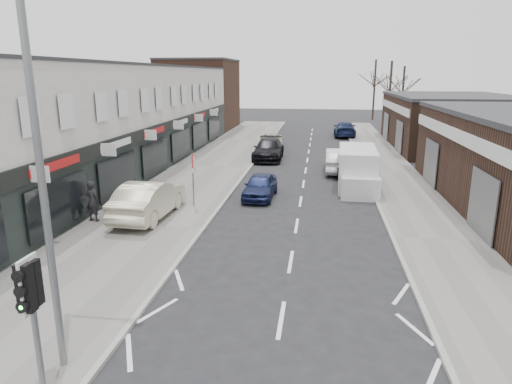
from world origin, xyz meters
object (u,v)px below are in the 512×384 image
(pedestrian, at_px, (92,201))
(warning_sign, at_px, (193,165))
(street_lamp, at_px, (48,169))
(parked_car_right_b, at_px, (353,152))
(parked_car_right_a, at_px, (338,160))
(parked_car_right_c, at_px, (345,129))
(parked_car_left_c, at_px, (271,141))
(white_van, at_px, (357,169))
(traffic_light, at_px, (31,298))
(parked_car_left_a, at_px, (260,186))
(sedan_on_pavement, at_px, (149,199))
(parked_car_left_b, at_px, (269,149))

(pedestrian, bearing_deg, warning_sign, -131.58)
(street_lamp, height_order, parked_car_right_b, street_lamp)
(parked_car_right_a, relative_size, parked_car_right_c, 0.91)
(pedestrian, bearing_deg, parked_car_left_c, -92.99)
(parked_car_left_c, xyz_separation_m, parked_car_right_b, (6.90, -5.18, 0.01))
(white_van, height_order, parked_car_left_c, white_van)
(warning_sign, bearing_deg, traffic_light, -86.90)
(traffic_light, relative_size, street_lamp, 0.39)
(warning_sign, bearing_deg, parked_car_left_a, 39.66)
(traffic_light, height_order, white_van, traffic_light)
(white_van, bearing_deg, warning_sign, -144.24)
(traffic_light, height_order, street_lamp, street_lamp)
(sedan_on_pavement, xyz_separation_m, parked_car_left_a, (4.53, 4.47, -0.31))
(traffic_light, relative_size, parked_car_left_c, 0.67)
(sedan_on_pavement, bearing_deg, parked_car_right_a, -124.86)
(parked_car_left_b, bearing_deg, warning_sign, -99.78)
(sedan_on_pavement, height_order, parked_car_right_a, sedan_on_pavement)
(street_lamp, distance_m, parked_car_right_a, 23.92)
(sedan_on_pavement, distance_m, parked_car_left_a, 6.37)
(sedan_on_pavement, xyz_separation_m, parked_car_right_c, (10.23, 30.44, -0.18))
(parked_car_left_c, distance_m, parked_car_right_c, 11.34)
(traffic_light, xyz_separation_m, white_van, (7.51, 19.49, -1.32))
(sedan_on_pavement, bearing_deg, parked_car_left_c, -96.69)
(parked_car_left_a, relative_size, parked_car_right_c, 0.71)
(white_van, height_order, parked_car_right_c, white_van)
(pedestrian, height_order, parked_car_right_c, pedestrian)
(parked_car_left_a, height_order, parked_car_left_c, parked_car_left_a)
(parked_car_right_b, xyz_separation_m, parked_car_right_c, (0.00, 14.17, 0.14))
(sedan_on_pavement, xyz_separation_m, pedestrian, (-2.26, -0.90, 0.07))
(parked_car_right_a, bearing_deg, traffic_light, 74.83)
(white_van, relative_size, parked_car_left_c, 1.30)
(sedan_on_pavement, bearing_deg, traffic_light, 103.12)
(white_van, xyz_separation_m, parked_car_left_b, (-6.14, 8.40, -0.30))
(warning_sign, relative_size, parked_car_left_b, 0.50)
(sedan_on_pavement, bearing_deg, warning_sign, -125.73)
(street_lamp, bearing_deg, white_van, 67.32)
(sedan_on_pavement, distance_m, pedestrian, 2.43)
(street_lamp, bearing_deg, sedan_on_pavement, 101.56)
(pedestrian, bearing_deg, sedan_on_pavement, -147.13)
(parked_car_left_c, bearing_deg, warning_sign, -99.22)
(warning_sign, xyz_separation_m, parked_car_right_c, (8.66, 28.42, -1.41))
(street_lamp, distance_m, parked_car_left_b, 26.99)
(warning_sign, xyz_separation_m, pedestrian, (-3.83, -2.92, -1.16))
(parked_car_left_c, bearing_deg, parked_car_left_b, -90.24)
(sedan_on_pavement, xyz_separation_m, parked_car_left_c, (3.33, 21.45, -0.32))
(sedan_on_pavement, bearing_deg, white_van, -140.59)
(street_lamp, distance_m, warning_sign, 13.04)
(parked_car_left_a, height_order, parked_car_right_a, parked_car_right_a)
(parked_car_left_b, height_order, parked_car_right_a, parked_car_right_a)
(parked_car_right_c, bearing_deg, street_lamp, 79.23)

